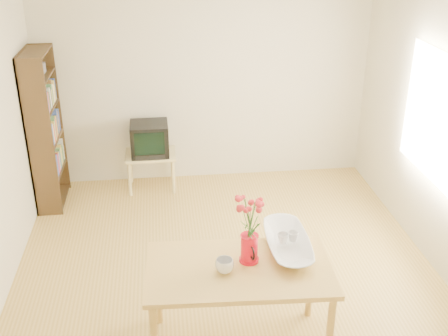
{
  "coord_description": "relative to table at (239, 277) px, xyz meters",
  "views": [
    {
      "loc": [
        -0.55,
        -4.32,
        3.17
      ],
      "look_at": [
        0.0,
        0.3,
        1.0
      ],
      "focal_mm": 45.0,
      "sensor_mm": 36.0,
      "label": 1
    }
  ],
  "objects": [
    {
      "name": "teacup_b",
      "position": [
        0.46,
        0.25,
        0.27
      ],
      "size": [
        0.09,
        0.09,
        0.07
      ],
      "primitive_type": "imported",
      "rotation": [
        0.0,
        0.0,
        1.93
      ],
      "color": "white",
      "rests_on": "bowl"
    },
    {
      "name": "tv_stand",
      "position": [
        -0.67,
        2.88,
        -0.28
      ],
      "size": [
        0.6,
        0.45,
        0.46
      ],
      "color": "#DBC47B",
      "rests_on": "ground"
    },
    {
      "name": "bowl",
      "position": [
        0.41,
        0.23,
        0.32
      ],
      "size": [
        0.51,
        0.51,
        0.47
      ],
      "primitive_type": "imported",
      "rotation": [
        0.0,
        0.0,
        -0.02
      ],
      "color": "white",
      "rests_on": "table"
    },
    {
      "name": "flowers",
      "position": [
        0.08,
        0.07,
        0.48
      ],
      "size": [
        0.26,
        0.26,
        0.37
      ],
      "primitive_type": null,
      "color": "#F03844",
      "rests_on": "pitcher"
    },
    {
      "name": "bookshelf",
      "position": [
        -1.82,
        2.66,
        0.17
      ],
      "size": [
        0.28,
        0.7,
        1.8
      ],
      "color": "#322110",
      "rests_on": "ground"
    },
    {
      "name": "pitcher",
      "position": [
        0.08,
        0.08,
        0.19
      ],
      "size": [
        0.15,
        0.23,
        0.23
      ],
      "rotation": [
        0.0,
        0.0,
        0.12
      ],
      "color": "red",
      "rests_on": "table"
    },
    {
      "name": "table",
      "position": [
        0.0,
        0.0,
        0.0
      ],
      "size": [
        1.42,
        0.86,
        0.75
      ],
      "rotation": [
        0.0,
        0.0,
        -0.05
      ],
      "color": "gold",
      "rests_on": "ground"
    },
    {
      "name": "teacup_a",
      "position": [
        0.37,
        0.23,
        0.27
      ],
      "size": [
        0.11,
        0.11,
        0.07
      ],
      "primitive_type": "imported",
      "rotation": [
        0.0,
        0.0,
        0.66
      ],
      "color": "white",
      "rests_on": "bowl"
    },
    {
      "name": "mug",
      "position": [
        -0.11,
        -0.04,
        0.14
      ],
      "size": [
        0.19,
        0.19,
        0.11
      ],
      "primitive_type": "imported",
      "rotation": [
        0.0,
        0.0,
        3.76
      ],
      "color": "white",
      "rests_on": "table"
    },
    {
      "name": "room",
      "position": [
        0.06,
        0.91,
        0.64
      ],
      "size": [
        4.5,
        4.5,
        4.5
      ],
      "color": "#AE893D",
      "rests_on": "ground"
    },
    {
      "name": "television",
      "position": [
        -0.67,
        2.89,
        -0.01
      ],
      "size": [
        0.45,
        0.42,
        0.39
      ],
      "rotation": [
        0.0,
        0.0,
        0.01
      ],
      "color": "black",
      "rests_on": "tv_stand"
    }
  ]
}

